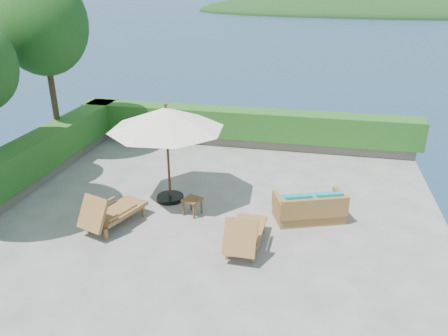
% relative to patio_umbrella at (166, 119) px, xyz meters
% --- Properties ---
extents(ground, '(12.00, 12.00, 0.00)m').
position_rel_patio_umbrella_xyz_m(ground, '(1.24, -0.81, -2.33)').
color(ground, gray).
rests_on(ground, ground).
extents(foundation, '(12.00, 12.00, 3.00)m').
position_rel_patio_umbrella_xyz_m(foundation, '(1.24, -0.81, -3.88)').
color(foundation, '#595147').
rests_on(foundation, ocean).
extents(ocean, '(600.00, 600.00, 0.00)m').
position_rel_patio_umbrella_xyz_m(ocean, '(1.24, -0.81, -5.33)').
color(ocean, '#182D4C').
rests_on(ocean, ground).
extents(offshore_island, '(126.00, 57.60, 12.60)m').
position_rel_patio_umbrella_xyz_m(offshore_island, '(26.24, 139.19, -5.33)').
color(offshore_island, black).
rests_on(offshore_island, ocean).
extents(planter_wall_far, '(12.00, 0.60, 0.36)m').
position_rel_patio_umbrella_xyz_m(planter_wall_far, '(1.24, 4.79, -2.15)').
color(planter_wall_far, '#6C6556').
rests_on(planter_wall_far, ground).
extents(planter_wall_left, '(0.60, 12.00, 0.36)m').
position_rel_patio_umbrella_xyz_m(planter_wall_left, '(-4.36, -0.81, -2.15)').
color(planter_wall_left, '#6C6556').
rests_on(planter_wall_left, ground).
extents(hedge_far, '(12.40, 0.90, 1.00)m').
position_rel_patio_umbrella_xyz_m(hedge_far, '(1.24, 4.79, -1.48)').
color(hedge_far, '#134212').
rests_on(hedge_far, planter_wall_far).
extents(hedge_left, '(0.90, 12.40, 1.00)m').
position_rel_patio_umbrella_xyz_m(hedge_left, '(-4.36, -0.81, -1.48)').
color(hedge_left, '#134212').
rests_on(hedge_left, planter_wall_left).
extents(tree_far, '(2.80, 2.80, 6.03)m').
position_rel_patio_umbrella_xyz_m(tree_far, '(-4.76, 2.39, 2.08)').
color(tree_far, '#49351C').
rests_on(tree_far, ground).
extents(patio_umbrella, '(3.89, 3.89, 2.76)m').
position_rel_patio_umbrella_xyz_m(patio_umbrella, '(0.00, 0.00, 0.00)').
color(patio_umbrella, black).
rests_on(patio_umbrella, ground).
extents(lounge_left, '(1.25, 1.90, 1.01)m').
position_rel_patio_umbrella_xyz_m(lounge_left, '(-0.94, -1.71, -1.90)').
color(lounge_left, olive).
rests_on(lounge_left, ground).
extents(lounge_right, '(0.82, 1.75, 1.00)m').
position_rel_patio_umbrella_xyz_m(lounge_right, '(2.44, -1.98, -1.91)').
color(lounge_right, olive).
rests_on(lounge_right, ground).
extents(side_table, '(0.55, 0.55, 0.46)m').
position_rel_patio_umbrella_xyz_m(side_table, '(0.84, -0.68, -1.95)').
color(side_table, brown).
rests_on(side_table, ground).
extents(wicker_loveseat, '(1.93, 1.43, 0.85)m').
position_rel_patio_umbrella_xyz_m(wicker_loveseat, '(3.83, -0.34, -2.00)').
color(wicker_loveseat, olive).
rests_on(wicker_loveseat, ground).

